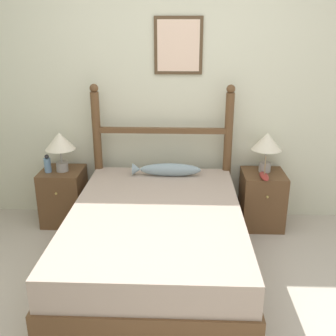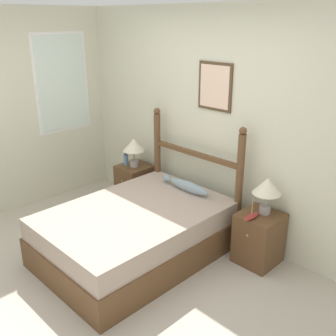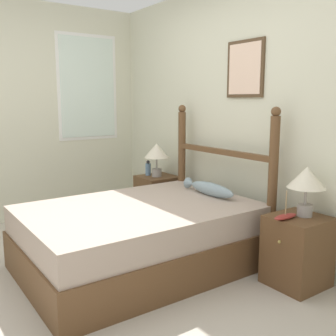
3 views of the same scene
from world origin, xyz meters
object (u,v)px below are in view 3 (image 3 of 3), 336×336
Objects in this scene: bottle at (148,169)px; fish_pillow at (209,189)px; nightstand_left at (157,199)px; table_lamp_right at (307,180)px; table_lamp_left at (157,152)px; bed at (140,237)px; nightstand_right at (297,251)px; model_boat at (285,216)px.

bottle is 0.28× the size of fish_pillow.
nightstand_left is at bearing 25.48° from bottle.
table_lamp_right reaches higher than fish_pillow.
table_lamp_left is 1.96m from table_lamp_right.
table_lamp_right reaches higher than bed.
nightstand_right reaches higher than bed.
table_lamp_right is at bearing 1.89° from table_lamp_left.
fish_pillow is (1.02, -0.08, -0.22)m from table_lamp_left.
nightstand_left is 1.97m from model_boat.
model_boat is (0.96, 0.69, 0.30)m from bed.
nightstand_left is at bearing 133.37° from table_lamp_left.
table_lamp_right reaches higher than model_boat.
bed is 1.22m from model_boat.
table_lamp_right is (0.01, 0.05, 0.56)m from nightstand_right.
nightstand_left is 2.35× the size of model_boat.
table_lamp_left is 0.24m from bottle.
bottle is 2.05m from model_boat.
table_lamp_left is at bearing 176.58° from model_boat.
nightstand_right is at bearing 79.04° from model_boat.
nightstand_left is 1.96m from nightstand_right.
table_lamp_right is 1.65× the size of model_boat.
model_boat is at bearing -101.56° from table_lamp_right.
table_lamp_right is 2.17× the size of bottle.
table_lamp_left is 1.65× the size of model_boat.
fish_pillow is (0.05, 0.73, 0.34)m from bed.
table_lamp_left is 1.00× the size of table_lamp_right.
model_boat is at bearing -2.04° from fish_pillow.
bed is 10.86× the size of bottle.
table_lamp_left is (-0.97, 0.81, 0.56)m from bed.
table_lamp_right is 0.98m from fish_pillow.
table_lamp_left is 1.94m from model_boat.
table_lamp_right is 0.60× the size of fish_pillow.
table_lamp_left is at bearing -46.63° from nightstand_left.
bed is 1.39m from bottle.
table_lamp_right is at bearing 1.35° from nightstand_left.
nightstand_right is 0.32m from model_boat.
nightstand_right is at bearing 6.16° from fish_pillow.
table_lamp_right reaches higher than nightstand_right.
model_boat is at bearing -3.92° from nightstand_left.
model_boat is (-0.04, -0.18, -0.26)m from table_lamp_right.
table_lamp_right is (1.96, 0.06, 0.00)m from table_lamp_left.
table_lamp_left reaches higher than bottle.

